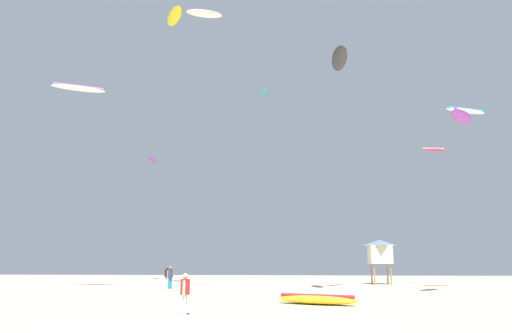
# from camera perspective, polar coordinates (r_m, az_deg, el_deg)

# --- Properties ---
(person_foreground) EXTENTS (0.37, 0.53, 1.62)m
(person_foreground) POSITION_cam_1_polar(r_m,az_deg,el_deg) (18.31, -9.15, -15.54)
(person_foreground) COLOR silver
(person_foreground) RESTS_ON ground
(person_midground) EXTENTS (0.56, 0.39, 1.71)m
(person_midground) POSITION_cam_1_polar(r_m,az_deg,el_deg) (38.63, -11.38, -13.57)
(person_midground) COLOR silver
(person_midground) RESTS_ON ground
(person_left) EXTENTS (0.44, 0.44, 1.72)m
(person_left) POSITION_cam_1_polar(r_m,az_deg,el_deg) (36.70, -11.02, -13.65)
(person_left) COLOR teal
(person_left) RESTS_ON ground
(kite_grounded_near) EXTENTS (4.26, 2.66, 0.50)m
(kite_grounded_near) POSITION_cam_1_polar(r_m,az_deg,el_deg) (22.96, 7.82, -16.65)
(kite_grounded_near) COLOR yellow
(kite_grounded_near) RESTS_ON ground
(lifeguard_tower) EXTENTS (2.30, 2.30, 4.15)m
(lifeguard_tower) POSITION_cam_1_polar(r_m,az_deg,el_deg) (44.43, 15.68, -10.50)
(lifeguard_tower) COLOR #8C704C
(lifeguard_tower) RESTS_ON ground
(kite_aloft_1) EXTENTS (1.57, 2.38, 0.57)m
(kite_aloft_1) POSITION_cam_1_polar(r_m,az_deg,el_deg) (50.24, 0.89, 9.59)
(kite_aloft_1) COLOR #19B29E
(kite_aloft_2) EXTENTS (1.27, 3.99, 0.90)m
(kite_aloft_2) POSITION_cam_1_polar(r_m,az_deg,el_deg) (33.68, 10.69, 13.51)
(kite_aloft_2) COLOR #2D2D33
(kite_aloft_3) EXTENTS (2.77, 3.50, 0.46)m
(kite_aloft_3) POSITION_cam_1_polar(r_m,az_deg,el_deg) (32.57, 25.00, 5.84)
(kite_aloft_3) COLOR purple
(kite_aloft_4) EXTENTS (3.05, 1.70, 0.46)m
(kite_aloft_4) POSITION_cam_1_polar(r_m,az_deg,el_deg) (38.16, -6.67, 19.01)
(kite_aloft_4) COLOR white
(kite_aloft_5) EXTENTS (3.65, 2.23, 0.77)m
(kite_aloft_5) POSITION_cam_1_polar(r_m,az_deg,el_deg) (38.22, 25.44, 6.50)
(kite_aloft_5) COLOR white
(kite_aloft_6) EXTENTS (2.73, 3.73, 0.66)m
(kite_aloft_6) POSITION_cam_1_polar(r_m,az_deg,el_deg) (43.69, -10.50, 18.52)
(kite_aloft_6) COLOR yellow
(kite_aloft_7) EXTENTS (1.49, 3.09, 0.54)m
(kite_aloft_7) POSITION_cam_1_polar(r_m,az_deg,el_deg) (53.44, -13.18, 0.84)
(kite_aloft_7) COLOR purple
(kite_aloft_8) EXTENTS (4.24, 2.81, 0.73)m
(kite_aloft_8) POSITION_cam_1_polar(r_m,az_deg,el_deg) (39.01, -21.91, 9.33)
(kite_aloft_8) COLOR white
(kite_aloft_9) EXTENTS (2.29, 0.98, 0.50)m
(kite_aloft_9) POSITION_cam_1_polar(r_m,az_deg,el_deg) (44.65, 21.92, 2.06)
(kite_aloft_9) COLOR red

